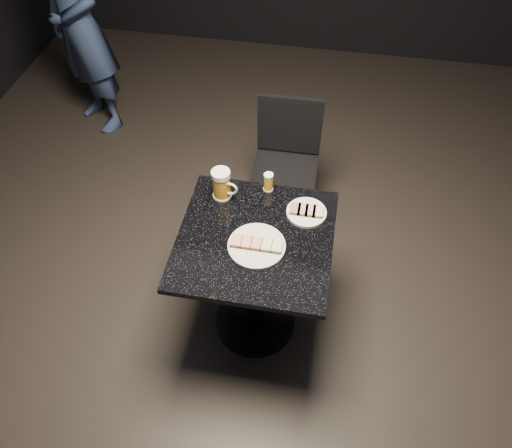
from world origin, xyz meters
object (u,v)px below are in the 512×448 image
object	(u,v)px
plate_large	(257,246)
beer_mug	(222,184)
table	(255,269)
chair	(286,160)
patron	(79,24)
plate_small	(306,212)
beer_tumbler	(268,182)

from	to	relation	value
plate_large	beer_mug	xyz separation A→B (m)	(-0.22, 0.28, 0.07)
table	beer_mug	world-z (taller)	beer_mug
plate_large	chair	distance (m)	0.92
patron	beer_mug	xyz separation A→B (m)	(1.32, -1.38, 0.03)
plate_small	patron	world-z (taller)	patron
beer_mug	chair	bearing A→B (deg)	68.32
table	chair	bearing A→B (deg)	87.54
table	beer_tumbler	world-z (taller)	beer_tumbler
plate_small	beer_mug	distance (m)	0.42
plate_small	beer_tumbler	size ratio (longest dim) A/B	1.92
plate_small	patron	size ratio (longest dim) A/B	0.12
beer_mug	plate_small	bearing A→B (deg)	-5.82
plate_small	table	bearing A→B (deg)	-138.41
plate_large	patron	bearing A→B (deg)	132.93
chair	beer_mug	bearing A→B (deg)	-111.68
plate_large	chair	world-z (taller)	chair
table	chair	distance (m)	0.83
plate_large	patron	distance (m)	2.26
plate_small	chair	distance (m)	0.71
table	plate_large	bearing A→B (deg)	-72.90
beer_tumbler	beer_mug	bearing A→B (deg)	-157.89
plate_large	table	world-z (taller)	plate_large
patron	beer_tumbler	distance (m)	2.00
chair	patron	bearing A→B (deg)	153.51
table	beer_tumbler	size ratio (longest dim) A/B	7.65
plate_small	chair	world-z (taller)	chair
patron	beer_mug	distance (m)	1.91
table	chair	xyz separation A→B (m)	(0.04, 0.83, -0.01)
plate_large	table	distance (m)	0.25
patron	chair	world-z (taller)	patron
table	beer_mug	bearing A→B (deg)	131.51
plate_large	beer_mug	bearing A→B (deg)	127.89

